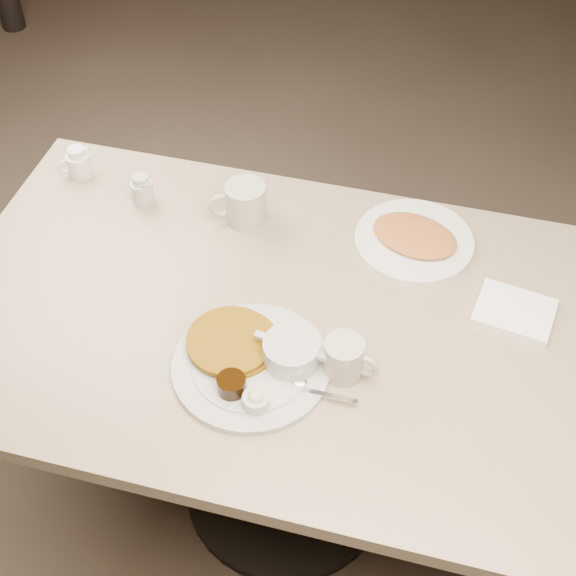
% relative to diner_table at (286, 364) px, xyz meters
% --- Properties ---
extents(room, '(7.04, 8.04, 2.84)m').
position_rel_diner_table_xyz_m(room, '(0.00, 0.00, 0.82)').
color(room, '#4C3F33').
rests_on(room, ground).
extents(diner_table, '(1.50, 0.90, 0.75)m').
position_rel_diner_table_xyz_m(diner_table, '(0.00, 0.00, 0.00)').
color(diner_table, tan).
rests_on(diner_table, ground).
extents(main_plate, '(0.41, 0.37, 0.07)m').
position_rel_diner_table_xyz_m(main_plate, '(-0.02, -0.14, 0.19)').
color(main_plate, '#B7B7B3').
rests_on(main_plate, diner_table).
extents(coffee_mug_near, '(0.12, 0.09, 0.09)m').
position_rel_diner_table_xyz_m(coffee_mug_near, '(0.15, -0.11, 0.22)').
color(coffee_mug_near, '#B7AD9D').
rests_on(coffee_mug_near, diner_table).
extents(napkin, '(0.18, 0.15, 0.02)m').
position_rel_diner_table_xyz_m(napkin, '(0.47, 0.13, 0.18)').
color(napkin, white).
rests_on(napkin, diner_table).
extents(coffee_mug_far, '(0.15, 0.13, 0.10)m').
position_rel_diner_table_xyz_m(coffee_mug_far, '(-0.17, 0.27, 0.22)').
color(coffee_mug_far, '#BBB5A1').
rests_on(coffee_mug_far, diner_table).
extents(creamer_left, '(0.08, 0.07, 0.08)m').
position_rel_diner_table_xyz_m(creamer_left, '(-0.63, 0.33, 0.21)').
color(creamer_left, white).
rests_on(creamer_left, diner_table).
extents(creamer_right, '(0.07, 0.07, 0.08)m').
position_rel_diner_table_xyz_m(creamer_right, '(-0.43, 0.27, 0.21)').
color(creamer_right, '#BAB9B6').
rests_on(creamer_right, diner_table).
extents(hash_plate, '(0.34, 0.34, 0.04)m').
position_rel_diner_table_xyz_m(hash_plate, '(0.23, 0.29, 0.18)').
color(hash_plate, white).
rests_on(hash_plate, diner_table).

